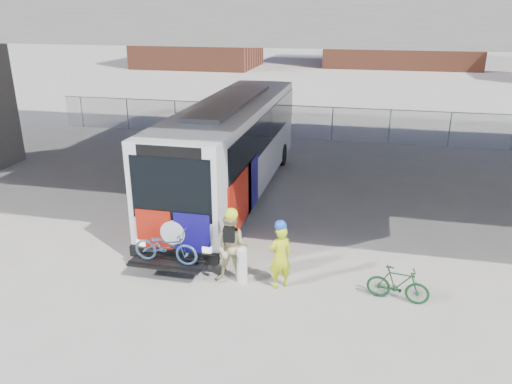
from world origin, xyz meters
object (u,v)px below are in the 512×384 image
(bike_parked, at_px, (398,284))
(cyclist_hivis, at_px, (280,255))
(bollard, at_px, (242,263))
(cyclist_tan, at_px, (232,248))
(bus, at_px, (232,141))

(bike_parked, bearing_deg, cyclist_hivis, 98.74)
(bollard, xyz_separation_m, bike_parked, (3.94, 0.00, -0.11))
(cyclist_hivis, height_order, cyclist_tan, cyclist_tan)
(bus, xyz_separation_m, bollard, (1.99, -6.32, -1.54))
(cyclist_hivis, height_order, bike_parked, cyclist_hivis)
(bus, bearing_deg, cyclist_tan, -74.70)
(bike_parked, bearing_deg, bus, 51.90)
(bollard, xyz_separation_m, cyclist_hivis, (1.00, 0.00, 0.34))
(cyclist_tan, bearing_deg, bollard, -4.96)
(bollard, relative_size, bike_parked, 0.70)
(bus, bearing_deg, cyclist_hivis, -64.68)
(bollard, height_order, bike_parked, bollard)
(bus, distance_m, bike_parked, 8.82)
(bollard, distance_m, bike_parked, 3.94)
(cyclist_hivis, bearing_deg, cyclist_tan, -36.39)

